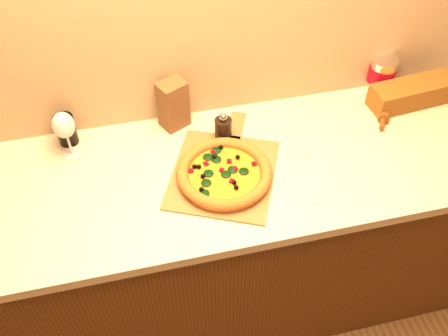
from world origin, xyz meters
TOP-DOWN VIEW (x-y plane):
  - cabinet at (0.00, 1.43)m, footprint 2.80×0.65m
  - countertop at (0.00, 1.43)m, footprint 2.84×0.68m
  - pizza_peel at (0.02, 1.41)m, footprint 0.48×0.57m
  - pizza at (0.02, 1.38)m, footprint 0.33×0.33m
  - pepper_grinder at (0.06, 1.58)m, footprint 0.06×0.06m
  - rolling_pin at (0.74, 1.61)m, footprint 0.19×0.28m
  - coffee_canister at (0.76, 1.72)m, footprint 0.11×0.11m
  - bread_bag at (0.85, 1.61)m, footprint 0.36×0.15m
  - wine_glass at (-0.50, 1.62)m, footprint 0.08×0.08m
  - paper_bag at (-0.10, 1.70)m, footprint 0.12×0.11m
  - dark_jar at (-0.51, 1.69)m, footprint 0.07×0.07m

SIDE VIEW (x-z plane):
  - cabinet at x=0.00m, z-range 0.00..0.86m
  - countertop at x=0.00m, z-range 0.86..0.90m
  - pizza_peel at x=0.02m, z-range 0.90..0.91m
  - rolling_pin at x=0.74m, z-range 0.90..0.94m
  - pizza at x=0.02m, z-range 0.91..0.95m
  - bread_bag at x=0.85m, z-range 0.90..1.00m
  - pepper_grinder at x=0.06m, z-range 0.89..1.01m
  - dark_jar at x=-0.51m, z-range 0.90..1.02m
  - coffee_canister at x=0.76m, z-range 0.90..1.05m
  - paper_bag at x=-0.10m, z-range 0.90..1.10m
  - wine_glass at x=-0.50m, z-range 0.94..1.14m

